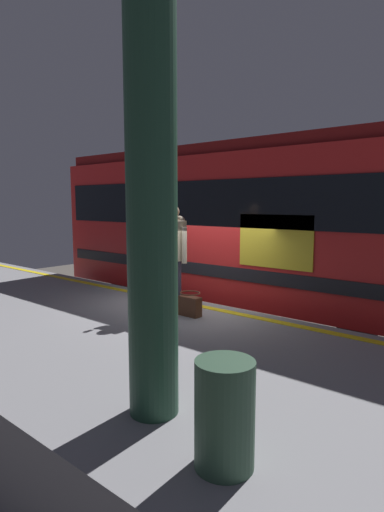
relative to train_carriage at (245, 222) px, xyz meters
The scene contains 10 objects.
ground_plane 3.25m from the train_carriage, 100.21° to the left, with size 24.87×24.87×0.00m, color #4C4742.
platform 4.68m from the train_carriage, 94.89° to the left, with size 16.58×4.44×1.11m, color gray.
safety_line 2.74m from the train_carriage, 98.91° to the left, with size 16.25×0.16×0.01m, color yellow.
track_rail_near 2.58m from the train_carriage, 116.95° to the left, with size 21.56×0.08×0.16m, color slate.
track_rail_far 2.58m from the train_carriage, 116.56° to the right, with size 21.56×0.08×0.16m, color slate.
train_carriage is the anchor object (origin of this frame).
passenger 2.86m from the train_carriage, 97.77° to the left, with size 0.57×0.55×1.81m.
handbag 3.27m from the train_carriage, 105.94° to the left, with size 0.38×0.34×0.39m.
station_column 6.14m from the train_carriage, 115.42° to the left, with size 0.44×0.44×3.60m, color #1E3F2D.
trash_bin 6.85m from the train_carriage, 121.70° to the left, with size 0.43×0.43×0.78m, color #2D4C38.
Camera 1 is at (-4.78, 6.00, 2.96)m, focal length 29.12 mm.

